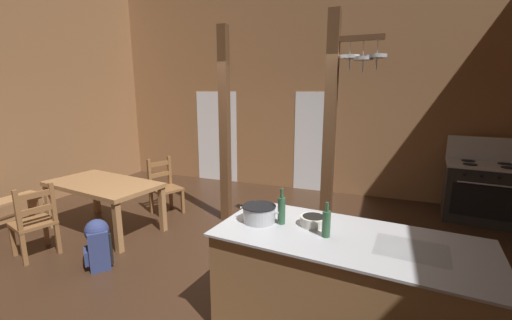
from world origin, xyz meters
The scene contains 16 objects.
ground_plane centered at (0.00, 0.00, -0.05)m, with size 9.04×7.67×0.10m, color #382316.
wall_back centered at (0.00, 3.51, 2.34)m, with size 9.04×0.14×4.67m, color #93663F.
glazed_door_back_left centered at (-1.86, 3.43, 1.02)m, with size 1.00×0.01×2.05m, color white.
glazed_panel_back_right centered at (0.41, 3.43, 1.02)m, with size 0.84×0.01×2.05m, color white.
kitchen_island centered at (1.51, -0.66, 0.46)m, with size 2.24×1.17×0.91m.
stove_range centered at (3.30, 2.80, 0.48)m, with size 1.22×0.93×1.32m.
support_post_with_pot_rack centered at (1.13, 0.94, 1.65)m, with size 0.69×0.25×3.02m.
support_post_center centered at (-0.58, 1.33, 1.51)m, with size 0.14×0.14×3.02m.
dining_table centered at (-2.11, 0.30, 0.65)m, with size 1.81×1.14×0.74m.
ladderback_chair_near_window centered at (-2.28, -0.65, 0.45)m, with size 0.55×0.55×0.95m.
ladderback_chair_by_post centered at (-1.70, 1.22, 0.45)m, with size 0.58×0.58×0.95m.
backpack centered at (-1.35, -0.57, 0.31)m, with size 0.39×0.39×0.60m.
stockpot_on_counter centered at (0.72, -0.62, 0.99)m, with size 0.37×0.30×0.15m.
mixing_bowl_on_counter centered at (1.20, -0.53, 0.95)m, with size 0.24×0.24×0.08m.
bottle_tall_on_counter centered at (1.34, -0.72, 1.03)m, with size 0.07×0.07×0.29m.
bottle_short_on_counter centered at (0.93, -0.60, 1.04)m, with size 0.07×0.07×0.33m.
Camera 1 is at (1.71, -3.24, 2.08)m, focal length 22.97 mm.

